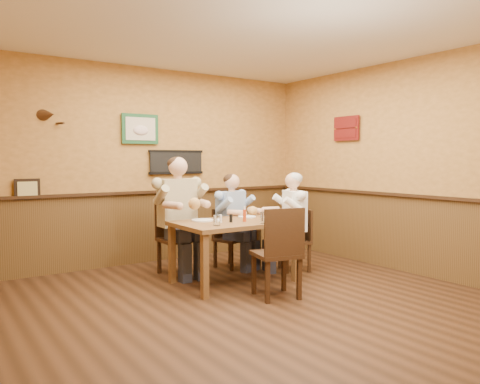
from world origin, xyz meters
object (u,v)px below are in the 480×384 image
object	(u,v)px
diner_tan_shirt	(177,222)
diner_blue_polo	(231,226)
cola_tumbler	(272,216)
diner_white_elder	(294,227)
chair_back_right	(231,238)
salt_shaker	(220,219)
chair_right_end	(294,240)
water_glass_left	(217,220)
chair_back_left	(177,238)
water_glass_mid	(264,218)
chair_near_side	(276,252)
hot_sauce_bottle	(245,215)
dining_table	(234,228)
pepper_shaker	(231,218)

from	to	relation	value
diner_tan_shirt	diner_blue_polo	xyz separation A→B (m)	(0.79, -0.06, -0.10)
cola_tumbler	diner_white_elder	bearing A→B (deg)	25.33
chair_back_right	cola_tumbler	size ratio (longest dim) A/B	6.96
diner_white_elder	salt_shaker	world-z (taller)	diner_white_elder
salt_shaker	diner_white_elder	bearing A→B (deg)	4.15
diner_tan_shirt	diner_white_elder	size ratio (longest dim) A/B	1.16
chair_right_end	water_glass_left	distance (m)	1.47
diner_tan_shirt	water_glass_left	xyz separation A→B (m)	(0.00, -0.97, 0.13)
chair_back_left	cola_tumbler	distance (m)	1.29
diner_tan_shirt	cola_tumbler	bearing A→B (deg)	-51.56
water_glass_mid	chair_right_end	bearing A→B (deg)	27.38
chair_near_side	diner_tan_shirt	xyz separation A→B (m)	(-0.42, 1.51, 0.19)
chair_near_side	hot_sauce_bottle	bearing A→B (deg)	-79.12
chair_back_left	diner_blue_polo	bearing A→B (deg)	-3.83
salt_shaker	water_glass_mid	bearing A→B (deg)	-42.73
diner_white_elder	chair_near_side	bearing A→B (deg)	-28.61
hot_sauce_bottle	dining_table	bearing A→B (deg)	119.43
chair_right_end	chair_near_side	size ratio (longest dim) A/B	0.84
chair_back_right	salt_shaker	xyz separation A→B (m)	(-0.62, -0.72, 0.39)
water_glass_left	hot_sauce_bottle	world-z (taller)	hot_sauce_bottle
diner_blue_polo	salt_shaker	xyz separation A→B (m)	(-0.62, -0.72, 0.22)
salt_shaker	pepper_shaker	xyz separation A→B (m)	(0.12, -0.04, 0.00)
chair_back_left	chair_near_side	world-z (taller)	chair_near_side
chair_near_side	cola_tumbler	size ratio (longest dim) A/B	8.44
chair_right_end	pepper_shaker	bearing A→B (deg)	-61.79
chair_back_left	diner_white_elder	distance (m)	1.56
chair_back_right	diner_blue_polo	size ratio (longest dim) A/B	0.70
diner_tan_shirt	diner_white_elder	bearing A→B (deg)	-25.98
water_glass_mid	chair_back_left	bearing A→B (deg)	115.80
dining_table	hot_sauce_bottle	xyz separation A→B (m)	(0.07, -0.12, 0.17)
diner_tan_shirt	salt_shaker	bearing A→B (deg)	-77.46
diner_blue_polo	cola_tumbler	world-z (taller)	diner_blue_polo
chair_right_end	chair_near_side	bearing A→B (deg)	-28.61
pepper_shaker	diner_tan_shirt	bearing A→B (deg)	109.20
chair_back_left	diner_blue_polo	world-z (taller)	diner_blue_polo
chair_near_side	diner_tan_shirt	size ratio (longest dim) A/B	0.72
chair_right_end	cola_tumbler	size ratio (longest dim) A/B	7.07
dining_table	chair_right_end	size ratio (longest dim) A/B	1.70
hot_sauce_bottle	chair_back_right	bearing A→B (deg)	67.65
water_glass_left	salt_shaker	size ratio (longest dim) A/B	1.27
dining_table	cola_tumbler	size ratio (longest dim) A/B	12.00
salt_shaker	dining_table	bearing A→B (deg)	9.12
diner_white_elder	water_glass_left	bearing A→B (deg)	-57.48
chair_right_end	chair_near_side	world-z (taller)	chair_near_side
cola_tumbler	pepper_shaker	world-z (taller)	cola_tumbler
water_glass_left	cola_tumbler	world-z (taller)	water_glass_left
dining_table	chair_near_side	world-z (taller)	chair_near_side
pepper_shaker	dining_table	bearing A→B (deg)	38.44
water_glass_left	diner_blue_polo	bearing A→B (deg)	49.20
chair_back_left	cola_tumbler	xyz separation A→B (m)	(0.77, -0.99, 0.33)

